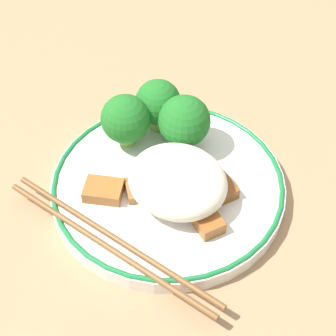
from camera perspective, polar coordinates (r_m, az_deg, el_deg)
The scene contains 11 objects.
ground_plane at distance 0.55m, azimuth 0.00°, elevation -2.48°, with size 3.00×3.00×0.00m, color #9E7A56.
plate at distance 0.54m, azimuth 0.00°, elevation -1.84°, with size 0.22×0.22×0.02m.
rice_mound at distance 0.51m, azimuth 0.99°, elevation -1.32°, with size 0.09×0.09×0.04m.
broccoli_back_left at distance 0.55m, azimuth 1.67°, elevation 4.75°, with size 0.05×0.05×0.06m.
broccoli_back_center at distance 0.57m, azimuth -1.01°, elevation 6.62°, with size 0.05×0.05×0.06m.
broccoli_back_right at distance 0.55m, azimuth -4.33°, elevation 4.95°, with size 0.05×0.05×0.06m.
meat_near_front at distance 0.53m, azimuth -2.70°, elevation -2.12°, with size 0.04×0.04×0.01m.
meat_near_left at distance 0.50m, azimuth 4.02°, elevation -5.44°, with size 0.03×0.04×0.01m.
meat_near_right at distance 0.53m, azimuth 5.00°, elevation -1.92°, with size 0.04×0.04×0.01m.
meat_near_back at distance 0.53m, azimuth -6.57°, elevation -2.28°, with size 0.04×0.04×0.01m.
chopsticks at distance 0.49m, azimuth -5.88°, elevation -7.48°, with size 0.03×0.23×0.01m.
Camera 1 is at (-0.27, -0.22, 0.42)m, focal length 60.00 mm.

